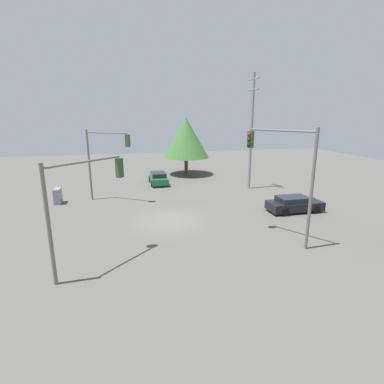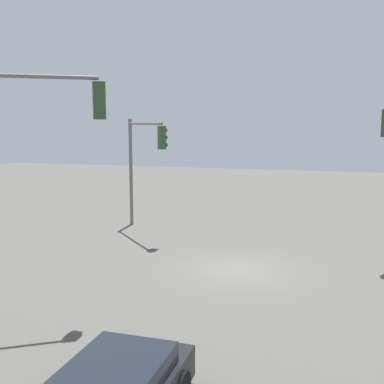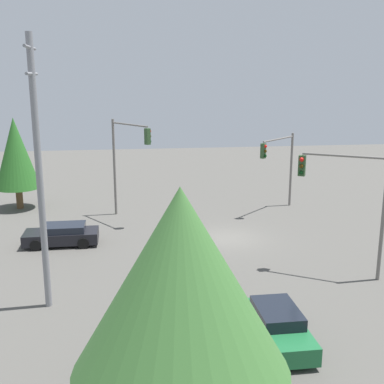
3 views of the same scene
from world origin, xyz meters
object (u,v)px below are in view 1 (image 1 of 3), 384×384
(sedan_dark, at_px, (294,204))
(traffic_signal_aux, at_px, (286,165))
(traffic_signal_cross, at_px, (104,153))
(sedan_green, at_px, (158,178))
(traffic_signal_main, at_px, (82,193))
(electrical_cabinet, at_px, (58,196))

(sedan_dark, distance_m, traffic_signal_aux, 7.63)
(sedan_dark, height_order, traffic_signal_cross, traffic_signal_cross)
(sedan_green, height_order, traffic_signal_main, traffic_signal_main)
(sedan_green, distance_m, traffic_signal_aux, 18.69)
(traffic_signal_aux, bearing_deg, traffic_signal_cross, 9.68)
(traffic_signal_cross, distance_m, electrical_cabinet, 5.60)
(sedan_green, relative_size, traffic_signal_aux, 0.60)
(sedan_green, relative_size, traffic_signal_main, 0.73)
(traffic_signal_cross, bearing_deg, sedan_green, 78.85)
(traffic_signal_main, distance_m, traffic_signal_aux, 11.35)
(sedan_green, xyz_separation_m, traffic_signal_main, (18.12, -5.84, 3.31))
(sedan_green, bearing_deg, traffic_signal_main, -107.85)
(sedan_dark, bearing_deg, sedan_green, -142.63)
(traffic_signal_main, xyz_separation_m, electrical_cabinet, (-12.54, -3.70, -3.29))
(sedan_dark, bearing_deg, electrical_cabinet, -109.70)
(sedan_green, bearing_deg, traffic_signal_aux, -72.56)
(traffic_signal_main, height_order, traffic_signal_aux, traffic_signal_aux)
(traffic_signal_cross, xyz_separation_m, electrical_cabinet, (-0.19, -4.20, -3.70))
(traffic_signal_cross, relative_size, traffic_signal_aux, 0.91)
(traffic_signal_main, height_order, traffic_signal_cross, traffic_signal_cross)
(sedan_dark, distance_m, sedan_green, 15.58)
(sedan_dark, xyz_separation_m, traffic_signal_main, (5.74, -15.29, 3.35))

